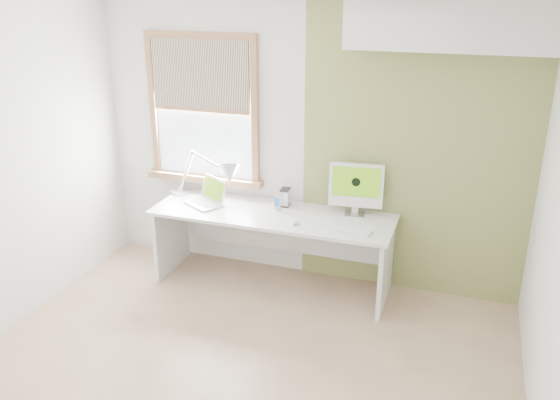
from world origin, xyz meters
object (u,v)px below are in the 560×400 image
at_px(desk_lamp, 219,176).
at_px(imac, 356,186).
at_px(desk, 274,230).
at_px(laptop, 208,198).
at_px(external_drive, 285,197).

relative_size(desk_lamp, imac, 1.63).
bearing_deg(desk, desk_lamp, 169.40).
relative_size(desk, laptop, 5.11).
xyz_separation_m(desk_lamp, laptop, (-0.06, -0.14, -0.18)).
height_order(desk, desk_lamp, desk_lamp).
relative_size(desk_lamp, external_drive, 4.88).
bearing_deg(desk_lamp, desk, -10.60).
bearing_deg(imac, laptop, -172.11).
height_order(laptop, imac, imac).
xyz_separation_m(desk_lamp, imac, (1.30, 0.05, 0.03)).
bearing_deg(laptop, desk_lamp, 66.87).
distance_m(desk, desk_lamp, 0.74).
height_order(desk_lamp, imac, imac).
bearing_deg(desk_lamp, imac, 2.05).
height_order(desk_lamp, external_drive, desk_lamp).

